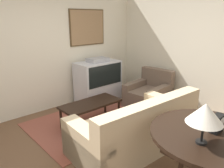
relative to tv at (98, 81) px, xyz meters
name	(u,v)px	position (x,y,z in m)	size (l,w,h in m)	color
ground_plane	(105,150)	(-1.25, -1.71, -0.51)	(12.00, 12.00, 0.00)	brown
wall_back	(39,50)	(-1.23, 0.42, 0.84)	(12.00, 0.10, 2.70)	beige
wall_right	(197,49)	(1.38, -1.71, 0.84)	(0.06, 12.00, 2.70)	beige
area_rug	(91,121)	(-0.81, -0.77, -0.51)	(2.29, 1.73, 0.01)	brown
tv	(98,81)	(0.00, 0.00, 0.00)	(1.06, 0.58, 1.09)	silver
couch	(136,130)	(-0.82, -1.97, -0.20)	(2.05, 1.11, 0.89)	#CCB289
armchair	(149,94)	(0.75, -0.97, -0.25)	(1.02, 0.91, 0.82)	brown
coffee_table	(91,105)	(-0.86, -0.85, -0.11)	(1.17, 0.52, 0.45)	black
console_table	(210,138)	(-0.95, -3.15, 0.23)	(1.30, 1.30, 0.80)	black
table_lamp	(205,114)	(-1.22, -3.17, 0.61)	(0.35, 0.35, 0.43)	black
mantel_clock	(217,123)	(-0.88, -3.17, 0.39)	(0.17, 0.10, 0.20)	black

